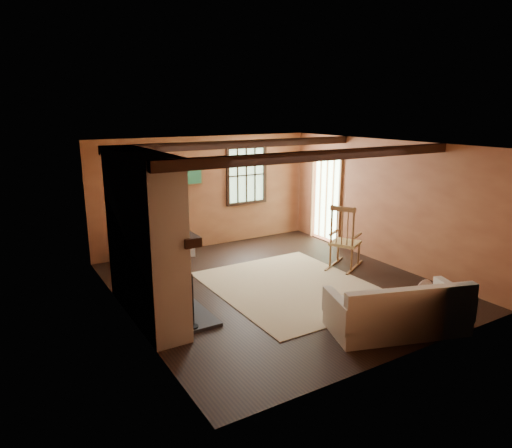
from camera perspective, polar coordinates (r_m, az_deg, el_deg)
ground at (r=7.94m, az=2.44°, el=-7.65°), size 5.50×5.50×0.00m
room_envelope at (r=7.82m, az=2.87°, el=4.47°), size 5.02×5.52×2.44m
fireplace at (r=6.67m, az=-13.65°, el=-2.32°), size 1.02×2.30×2.40m
rug at (r=7.89m, az=4.47°, el=-7.80°), size 2.50×3.00×0.01m
rocking_chair at (r=8.80m, az=10.99°, el=-2.13°), size 1.00×0.83×1.23m
sofa at (r=6.58m, az=17.44°, el=-10.61°), size 2.02×1.36×0.75m
firewood_pile at (r=9.30m, az=-15.48°, el=-4.04°), size 0.69×0.12×0.25m
laundry_basket at (r=9.61m, az=-9.14°, el=-2.94°), size 0.60×0.54×0.30m
basket_pillow at (r=9.54m, az=-9.20°, el=-1.53°), size 0.45×0.39×0.19m
armchair at (r=9.10m, az=-13.19°, el=-2.57°), size 1.12×1.11×0.78m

